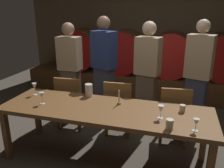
{
  "coord_description": "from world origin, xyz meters",
  "views": [
    {
      "loc": [
        0.68,
        -2.53,
        1.89
      ],
      "look_at": [
        -0.06,
        -0.01,
        1.02
      ],
      "focal_mm": 37.33,
      "sensor_mm": 36.0,
      "label": 1
    }
  ],
  "objects_px": {
    "guest_center_right": "(147,74)",
    "pitcher": "(89,90)",
    "wine_barrel_far_left": "(81,49)",
    "wine_glass_far_left": "(34,86)",
    "wine_barrel_center_right": "(171,54)",
    "wine_glass_center_right": "(161,109)",
    "guest_center_left": "(104,69)",
    "chair_right": "(174,113)",
    "candle_center": "(119,100)",
    "wine_barrel_far_right": "(224,57)",
    "wine_glass_far_right": "(196,122)",
    "dining_table": "(105,113)",
    "chair_center": "(119,106)",
    "chair_left": "(70,100)",
    "cup_right": "(182,108)",
    "wine_barrel_center_left": "(124,52)",
    "guest_far_left": "(70,70)",
    "cup_left": "(170,124)",
    "wine_glass_center_left": "(42,96)"
  },
  "relations": [
    {
      "from": "guest_center_right",
      "to": "wine_glass_center_right",
      "type": "bearing_deg",
      "value": 118.25
    },
    {
      "from": "wine_barrel_far_right",
      "to": "cup_right",
      "type": "distance_m",
      "value": 2.56
    },
    {
      "from": "wine_glass_center_right",
      "to": "cup_right",
      "type": "xyz_separation_m",
      "value": [
        0.23,
        0.24,
        -0.06
      ]
    },
    {
      "from": "wine_barrel_far_left",
      "to": "wine_glass_far_left",
      "type": "relative_size",
      "value": 5.48
    },
    {
      "from": "guest_center_right",
      "to": "wine_glass_center_left",
      "type": "xyz_separation_m",
      "value": [
        -1.14,
        -1.24,
        -0.04
      ]
    },
    {
      "from": "chair_right",
      "to": "wine_glass_center_right",
      "type": "bearing_deg",
      "value": 72.29
    },
    {
      "from": "candle_center",
      "to": "cup_right",
      "type": "distance_m",
      "value": 0.77
    },
    {
      "from": "guest_center_right",
      "to": "wine_glass_far_left",
      "type": "relative_size",
      "value": 9.95
    },
    {
      "from": "chair_right",
      "to": "guest_center_right",
      "type": "bearing_deg",
      "value": -54.18
    },
    {
      "from": "cup_right",
      "to": "guest_far_left",
      "type": "bearing_deg",
      "value": 153.8
    },
    {
      "from": "dining_table",
      "to": "wine_barrel_far_right",
      "type": "bearing_deg",
      "value": 57.28
    },
    {
      "from": "wine_barrel_center_left",
      "to": "guest_center_left",
      "type": "relative_size",
      "value": 0.53
    },
    {
      "from": "wine_barrel_center_right",
      "to": "wine_glass_center_right",
      "type": "height_order",
      "value": "wine_barrel_center_right"
    },
    {
      "from": "dining_table",
      "to": "cup_left",
      "type": "distance_m",
      "value": 0.85
    },
    {
      "from": "chair_center",
      "to": "wine_barrel_far_left",
      "type": "bearing_deg",
      "value": -56.25
    },
    {
      "from": "guest_far_left",
      "to": "guest_center_right",
      "type": "xyz_separation_m",
      "value": [
        1.33,
        0.05,
        0.02
      ]
    },
    {
      "from": "chair_left",
      "to": "wine_barrel_center_right",
      "type": "bearing_deg",
      "value": -129.69
    },
    {
      "from": "guest_center_right",
      "to": "wine_glass_center_right",
      "type": "distance_m",
      "value": 1.27
    },
    {
      "from": "wine_barrel_far_right",
      "to": "cup_left",
      "type": "relative_size",
      "value": 8.72
    },
    {
      "from": "wine_barrel_center_left",
      "to": "wine_glass_far_right",
      "type": "relative_size",
      "value": 7.09
    },
    {
      "from": "guest_center_left",
      "to": "wine_glass_center_right",
      "type": "distance_m",
      "value": 1.57
    },
    {
      "from": "dining_table",
      "to": "pitcher",
      "type": "xyz_separation_m",
      "value": [
        -0.34,
        0.33,
        0.15
      ]
    },
    {
      "from": "wine_barrel_far_left",
      "to": "cup_right",
      "type": "height_order",
      "value": "wine_barrel_far_left"
    },
    {
      "from": "wine_barrel_center_right",
      "to": "wine_glass_far_right",
      "type": "bearing_deg",
      "value": -82.17
    },
    {
      "from": "chair_right",
      "to": "candle_center",
      "type": "bearing_deg",
      "value": 27.73
    },
    {
      "from": "dining_table",
      "to": "chair_right",
      "type": "bearing_deg",
      "value": 37.65
    },
    {
      "from": "chair_left",
      "to": "guest_center_left",
      "type": "relative_size",
      "value": 0.5
    },
    {
      "from": "wine_glass_far_left",
      "to": "wine_glass_center_left",
      "type": "relative_size",
      "value": 1.11
    },
    {
      "from": "guest_center_right",
      "to": "pitcher",
      "type": "relative_size",
      "value": 9.91
    },
    {
      "from": "dining_table",
      "to": "guest_far_left",
      "type": "xyz_separation_m",
      "value": [
        -0.99,
        1.09,
        0.19
      ]
    },
    {
      "from": "wine_barrel_center_right",
      "to": "wine_glass_center_right",
      "type": "relative_size",
      "value": 6.12
    },
    {
      "from": "wine_barrel_far_right",
      "to": "wine_glass_far_right",
      "type": "bearing_deg",
      "value": -102.62
    },
    {
      "from": "guest_center_left",
      "to": "wine_glass_center_right",
      "type": "height_order",
      "value": "guest_center_left"
    },
    {
      "from": "candle_center",
      "to": "guest_center_left",
      "type": "bearing_deg",
      "value": 118.42
    },
    {
      "from": "dining_table",
      "to": "chair_right",
      "type": "distance_m",
      "value": 1.04
    },
    {
      "from": "guest_center_left",
      "to": "wine_barrel_far_left",
      "type": "bearing_deg",
      "value": -34.49
    },
    {
      "from": "guest_center_right",
      "to": "candle_center",
      "type": "height_order",
      "value": "guest_center_right"
    },
    {
      "from": "candle_center",
      "to": "chair_center",
      "type": "bearing_deg",
      "value": 104.76
    },
    {
      "from": "wine_barrel_center_right",
      "to": "pitcher",
      "type": "distance_m",
      "value": 2.47
    },
    {
      "from": "wine_glass_far_right",
      "to": "chair_center",
      "type": "bearing_deg",
      "value": 138.27
    },
    {
      "from": "wine_glass_center_right",
      "to": "wine_glass_far_left",
      "type": "bearing_deg",
      "value": 172.17
    },
    {
      "from": "wine_barrel_center_left",
      "to": "chair_right",
      "type": "height_order",
      "value": "wine_barrel_center_left"
    },
    {
      "from": "wine_barrel_far_right",
      "to": "wine_glass_center_right",
      "type": "bearing_deg",
      "value": -110.45
    },
    {
      "from": "wine_glass_center_right",
      "to": "cup_right",
      "type": "height_order",
      "value": "wine_glass_center_right"
    },
    {
      "from": "wine_barrel_center_left",
      "to": "dining_table",
      "type": "bearing_deg",
      "value": -81.32
    },
    {
      "from": "guest_center_right",
      "to": "wine_glass_far_right",
      "type": "distance_m",
      "value": 1.57
    },
    {
      "from": "pitcher",
      "to": "cup_left",
      "type": "distance_m",
      "value": 1.29
    },
    {
      "from": "candle_center",
      "to": "wine_glass_far_right",
      "type": "distance_m",
      "value": 1.0
    },
    {
      "from": "chair_left",
      "to": "wine_glass_far_right",
      "type": "xyz_separation_m",
      "value": [
        1.82,
        -0.9,
        0.33
      ]
    },
    {
      "from": "chair_left",
      "to": "wine_glass_far_left",
      "type": "height_order",
      "value": "wine_glass_far_left"
    }
  ]
}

